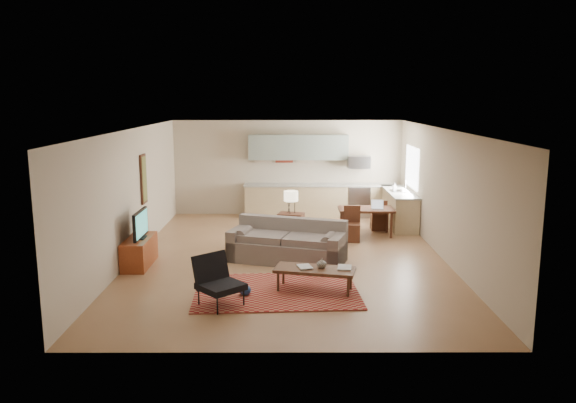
{
  "coord_description": "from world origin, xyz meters",
  "views": [
    {
      "loc": [
        -0.03,
        -11.47,
        3.35
      ],
      "look_at": [
        0.0,
        0.3,
        1.15
      ],
      "focal_mm": 35.0,
      "sensor_mm": 36.0,
      "label": 1
    }
  ],
  "objects_px": {
    "coffee_table": "(315,280)",
    "armchair": "(221,281)",
    "tv_credenza": "(139,252)",
    "dining_table": "(366,222)",
    "console_table": "(291,227)",
    "sofa": "(287,241)"
  },
  "relations": [
    {
      "from": "console_table",
      "to": "armchair",
      "type": "bearing_deg",
      "value": -92.05
    },
    {
      "from": "coffee_table",
      "to": "dining_table",
      "type": "height_order",
      "value": "dining_table"
    },
    {
      "from": "sofa",
      "to": "armchair",
      "type": "distance_m",
      "value": 2.74
    },
    {
      "from": "sofa",
      "to": "armchair",
      "type": "bearing_deg",
      "value": -95.43
    },
    {
      "from": "coffee_table",
      "to": "tv_credenza",
      "type": "relative_size",
      "value": 1.14
    },
    {
      "from": "armchair",
      "to": "tv_credenza",
      "type": "bearing_deg",
      "value": 88.05
    },
    {
      "from": "console_table",
      "to": "dining_table",
      "type": "bearing_deg",
      "value": 32.38
    },
    {
      "from": "sofa",
      "to": "dining_table",
      "type": "relative_size",
      "value": 1.84
    },
    {
      "from": "console_table",
      "to": "dining_table",
      "type": "distance_m",
      "value": 1.94
    },
    {
      "from": "armchair",
      "to": "dining_table",
      "type": "distance_m",
      "value": 5.62
    },
    {
      "from": "armchair",
      "to": "tv_credenza",
      "type": "xyz_separation_m",
      "value": [
        -1.9,
        2.24,
        -0.13
      ]
    },
    {
      "from": "armchair",
      "to": "dining_table",
      "type": "bearing_deg",
      "value": 15.42
    },
    {
      "from": "sofa",
      "to": "tv_credenza",
      "type": "relative_size",
      "value": 2.01
    },
    {
      "from": "console_table",
      "to": "coffee_table",
      "type": "bearing_deg",
      "value": -69.8
    },
    {
      "from": "coffee_table",
      "to": "armchair",
      "type": "xyz_separation_m",
      "value": [
        -1.55,
        -0.71,
        0.21
      ]
    },
    {
      "from": "tv_credenza",
      "to": "dining_table",
      "type": "height_order",
      "value": "dining_table"
    },
    {
      "from": "tv_credenza",
      "to": "dining_table",
      "type": "bearing_deg",
      "value": 27.07
    },
    {
      "from": "tv_credenza",
      "to": "dining_table",
      "type": "xyz_separation_m",
      "value": [
        4.9,
        2.51,
        0.06
      ]
    },
    {
      "from": "tv_credenza",
      "to": "console_table",
      "type": "distance_m",
      "value": 3.6
    },
    {
      "from": "dining_table",
      "to": "armchair",
      "type": "bearing_deg",
      "value": -121.58
    },
    {
      "from": "armchair",
      "to": "console_table",
      "type": "relative_size",
      "value": 1.23
    },
    {
      "from": "sofa",
      "to": "coffee_table",
      "type": "bearing_deg",
      "value": -57.51
    }
  ]
}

